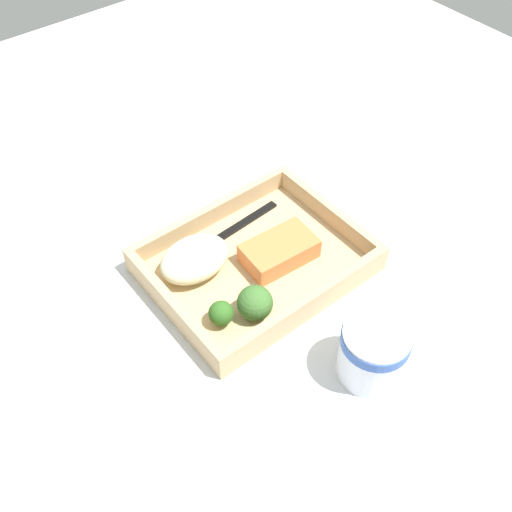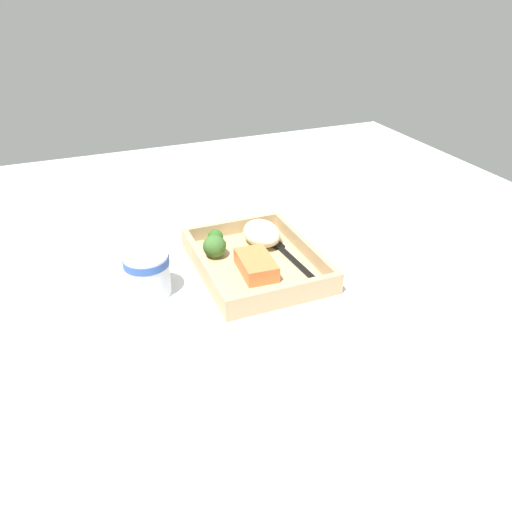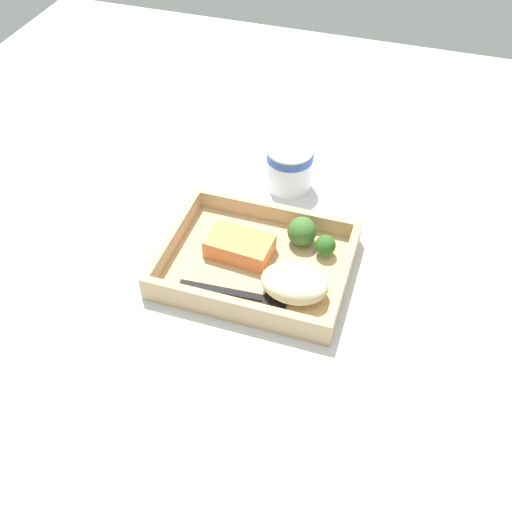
{
  "view_description": "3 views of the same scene",
  "coord_description": "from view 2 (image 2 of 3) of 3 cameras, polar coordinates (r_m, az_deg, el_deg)",
  "views": [
    {
      "loc": [
        32.7,
        41.2,
        61.64
      ],
      "look_at": [
        0.0,
        0.0,
        2.7
      ],
      "focal_mm": 42.0,
      "sensor_mm": 36.0,
      "label": 1
    },
    {
      "loc": [
        -75.17,
        30.68,
        49.96
      ],
      "look_at": [
        0.0,
        0.0,
        2.7
      ],
      "focal_mm": 35.0,
      "sensor_mm": 36.0,
      "label": 2
    },
    {
      "loc": [
        18.9,
        -58.94,
        65.74
      ],
      "look_at": [
        0.0,
        0.0,
        2.7
      ],
      "focal_mm": 42.0,
      "sensor_mm": 36.0,
      "label": 3
    }
  ],
  "objects": [
    {
      "name": "ground_plane",
      "position": [
        0.96,
        0.0,
        -1.91
      ],
      "size": [
        160.0,
        160.0,
        2.0
      ],
      "primitive_type": "cube",
      "color": "silver"
    },
    {
      "name": "takeout_tray",
      "position": [
        0.95,
        0.0,
        -1.09
      ],
      "size": [
        27.59,
        21.62,
        1.2
      ],
      "primitive_type": "cube",
      "color": "tan",
      "rests_on": "ground_plane"
    },
    {
      "name": "tray_rim",
      "position": [
        0.94,
        0.0,
        -0.02
      ],
      "size": [
        27.59,
        21.62,
        2.93
      ],
      "color": "tan",
      "rests_on": "takeout_tray"
    },
    {
      "name": "salmon_fillet",
      "position": [
        0.91,
        0.0,
        -1.02
      ],
      "size": [
        10.1,
        6.47,
        2.97
      ],
      "primitive_type": "cube",
      "rotation": [
        0.0,
        0.0,
        -0.07
      ],
      "color": "orange",
      "rests_on": "takeout_tray"
    },
    {
      "name": "mashed_potatoes",
      "position": [
        1.01,
        0.66,
        2.64
      ],
      "size": [
        9.67,
        7.11,
        4.4
      ],
      "primitive_type": "ellipsoid",
      "color": "beige",
      "rests_on": "takeout_tray"
    },
    {
      "name": "broccoli_floret_1",
      "position": [
        0.96,
        -4.76,
        1.1
      ],
      "size": [
        4.49,
        4.49,
        4.5
      ],
      "color": "#87AC61",
      "rests_on": "takeout_tray"
    },
    {
      "name": "broccoli_floret_2",
      "position": [
        1.0,
        -4.65,
        2.13
      ],
      "size": [
        3.13,
        3.13,
        3.49
      ],
      "color": "#8AAF63",
      "rests_on": "takeout_tray"
    },
    {
      "name": "fork",
      "position": [
        0.97,
        3.74,
        0.04
      ],
      "size": [
        15.87,
        2.65,
        0.44
      ],
      "color": "black",
      "rests_on": "takeout_tray"
    },
    {
      "name": "paper_cup",
      "position": [
        0.88,
        -12.3,
        -1.83
      ],
      "size": [
        7.89,
        7.89,
        7.69
      ],
      "color": "white",
      "rests_on": "ground_plane"
    },
    {
      "name": "receipt_slip",
      "position": [
        1.17,
        -3.84,
        4.96
      ],
      "size": [
        9.91,
        14.68,
        0.24
      ],
      "primitive_type": "cube",
      "rotation": [
        0.0,
        0.0,
        0.08
      ],
      "color": "white",
      "rests_on": "ground_plane"
    }
  ]
}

